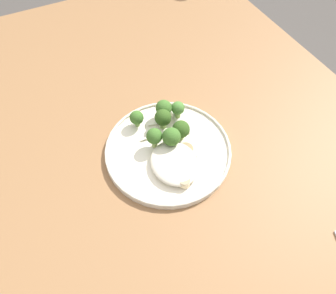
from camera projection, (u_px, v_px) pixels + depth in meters
ground at (172, 237)px, 1.36m from camera, size 6.00×6.00×0.00m
wooden_dining_table at (175, 152)px, 0.82m from camera, size 1.40×1.00×0.74m
dinner_plate at (168, 150)px, 0.72m from camera, size 0.29×0.29×0.02m
noodle_bed at (175, 163)px, 0.68m from camera, size 0.12×0.10×0.03m
seared_scallop_left_edge at (171, 174)px, 0.67m from camera, size 0.03×0.03×0.01m
seared_scallop_large_seared at (182, 168)px, 0.68m from camera, size 0.02×0.02×0.01m
seared_scallop_right_edge at (190, 160)px, 0.69m from camera, size 0.03×0.03×0.01m
seared_scallop_tilted_round at (174, 159)px, 0.69m from camera, size 0.03×0.03×0.01m
seared_scallop_on_noodles at (185, 182)px, 0.66m from camera, size 0.03×0.03×0.02m
seared_scallop_center_golden at (186, 150)px, 0.70m from camera, size 0.04×0.04×0.01m
broccoli_floret_small_sprig at (163, 118)px, 0.73m from camera, size 0.04×0.04×0.05m
broccoli_floret_left_leaning at (164, 108)px, 0.75m from camera, size 0.04×0.04×0.06m
broccoli_floret_beside_noodles at (154, 137)px, 0.69m from camera, size 0.04×0.04×0.06m
broccoli_floret_split_head at (178, 109)px, 0.75m from camera, size 0.03×0.03×0.05m
broccoli_floret_front_edge at (182, 129)px, 0.71m from camera, size 0.04×0.04×0.05m
broccoli_floret_near_rim at (171, 137)px, 0.69m from camera, size 0.04×0.04×0.06m
broccoli_floret_rear_charred at (137, 118)px, 0.74m from camera, size 0.03×0.03×0.04m
onion_sliver_long_sliver at (159, 123)px, 0.76m from camera, size 0.02×0.05×0.00m
onion_sliver_pale_crescent at (153, 136)px, 0.74m from camera, size 0.01×0.06×0.00m
onion_sliver_curled_piece at (183, 134)px, 0.74m from camera, size 0.01×0.04×0.00m
onion_sliver_short_strip at (174, 117)px, 0.77m from camera, size 0.04×0.02×0.00m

